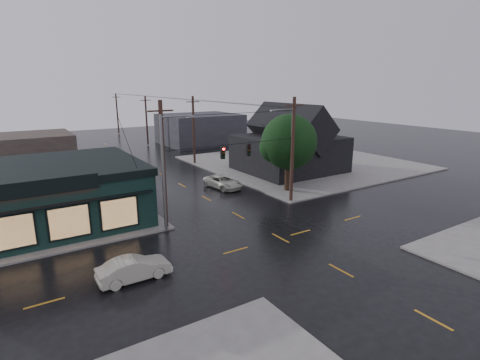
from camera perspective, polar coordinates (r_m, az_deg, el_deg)
ground_plane at (r=28.74m, az=6.20°, el=-8.79°), size 160.00×160.00×0.00m
sidewalk_ne at (r=55.78m, az=9.38°, el=2.66°), size 28.00×28.00×0.15m
pizza_shop at (r=34.54m, az=-28.66°, el=-2.03°), size 16.30×12.34×4.90m
ne_building at (r=49.56m, az=7.58°, el=6.42°), size 12.60×11.60×8.75m
corner_tree at (r=39.77m, az=7.49°, el=5.74°), size 5.88×5.88×8.17m
utility_pole_nw at (r=30.95m, az=-11.11°, el=-7.25°), size 2.00×0.32×10.15m
utility_pole_ne at (r=37.33m, az=7.74°, el=-3.30°), size 2.00×0.32×10.15m
utility_pole_far_a at (r=54.90m, az=-6.91°, el=2.48°), size 2.00×0.32×9.65m
utility_pole_far_b at (r=73.15m, az=-13.83°, el=5.16°), size 2.00×0.32×9.15m
utility_pole_far_c at (r=92.13m, az=-17.97°, el=6.72°), size 2.00×0.32×9.15m
span_signal_assembly at (r=32.25m, az=-0.66°, el=4.45°), size 13.00×0.48×1.23m
streetlight_nw at (r=30.24m, az=-11.14°, el=-7.78°), size 5.40×0.30×9.15m
streetlight_ne at (r=38.15m, az=7.64°, el=-2.90°), size 5.40×0.30×9.15m
bg_building_west at (r=61.16m, az=-29.81°, el=3.99°), size 12.00×10.00×4.40m
bg_building_east at (r=73.66m, az=-6.13°, el=7.76°), size 14.00×12.00×5.60m
sedan_cream at (r=23.56m, az=-15.82°, el=-12.86°), size 4.31×1.55×1.41m
suv_silver at (r=41.71m, az=-2.61°, el=-0.28°), size 2.94×5.29×1.40m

